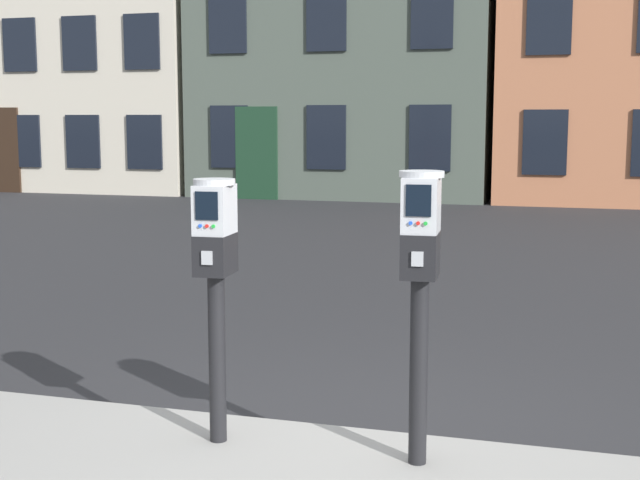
# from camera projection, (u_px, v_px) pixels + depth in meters

# --- Properties ---
(ground_plane) EXTENTS (160.00, 160.00, 0.00)m
(ground_plane) POSITION_uv_depth(u_px,v_px,m) (342.00, 465.00, 4.69)
(ground_plane) COLOR #28282B
(parking_meter_near_kerb) EXTENTS (0.23, 0.26, 1.40)m
(parking_meter_near_kerb) POSITION_uv_depth(u_px,v_px,m) (216.00, 262.00, 4.53)
(parking_meter_near_kerb) COLOR black
(parking_meter_near_kerb) RESTS_ON sidewalk_slab
(parking_meter_twin_adjacent) EXTENTS (0.23, 0.26, 1.46)m
(parking_meter_twin_adjacent) POSITION_uv_depth(u_px,v_px,m) (420.00, 264.00, 4.22)
(parking_meter_twin_adjacent) COLOR black
(parking_meter_twin_adjacent) RESTS_ON sidewalk_slab
(townhouse_cream_stone) EXTENTS (6.59, 5.31, 9.30)m
(townhouse_cream_stone) POSITION_uv_depth(u_px,v_px,m) (104.00, 12.00, 23.34)
(townhouse_cream_stone) COLOR beige
(townhouse_cream_stone) RESTS_ON ground_plane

